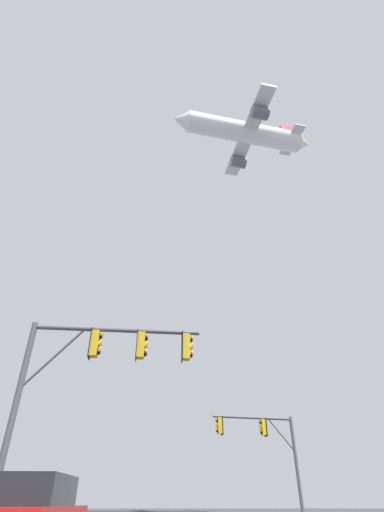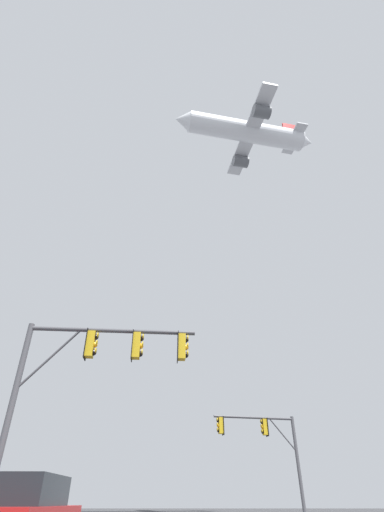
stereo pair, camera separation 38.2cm
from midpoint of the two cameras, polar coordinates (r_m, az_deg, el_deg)
name	(u,v)px [view 1 (the left image)]	position (r m, az deg, el deg)	size (l,w,h in m)	color
signal_pole_near	(95,366)	(13.55, -15.27, -15.78)	(5.86, 0.76, 6.35)	#4C4C51
signal_pole_far	(266,440)	(25.94, 10.63, -25.77)	(5.14, 1.23, 5.64)	#4C4C51
airplane	(244,133)	(60.97, 7.75, 18.03)	(21.93, 16.94, 5.99)	white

